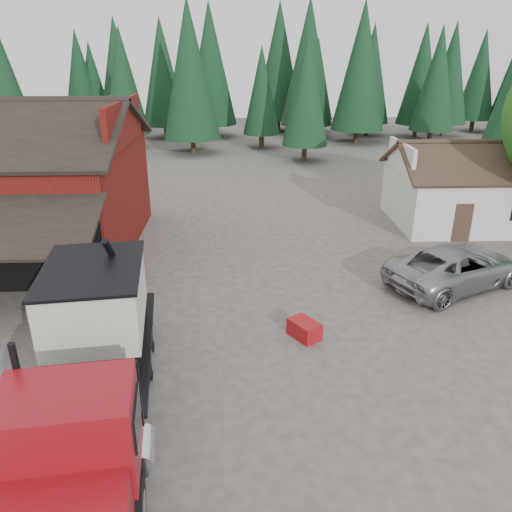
{
  "coord_description": "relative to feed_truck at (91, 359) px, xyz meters",
  "views": [
    {
      "loc": [
        0.2,
        -13.49,
        9.13
      ],
      "look_at": [
        0.84,
        4.1,
        1.8
      ],
      "focal_mm": 35.0,
      "sensor_mm": 36.0,
      "label": 1
    }
  ],
  "objects": [
    {
      "name": "ground",
      "position": [
        3.5,
        2.97,
        -2.06
      ],
      "size": [
        120.0,
        120.0,
        0.0
      ],
      "primitive_type": "plane",
      "color": "#4C463C",
      "rests_on": "ground"
    },
    {
      "name": "red_barn",
      "position": [
        -7.5,
        12.87,
        0.63
      ],
      "size": [
        12.8,
        13.63,
        7.18
      ],
      "color": "maroon",
      "rests_on": "ground"
    },
    {
      "name": "farmhouse",
      "position": [
        16.5,
        15.97,
        -0.4
      ],
      "size": [
        8.6,
        6.42,
        4.65
      ],
      "color": "silver",
      "rests_on": "ground"
    },
    {
      "name": "conifer_backdrop",
      "position": [
        3.5,
        44.97,
        -2.06
      ],
      "size": [
        76.0,
        16.0,
        16.0
      ],
      "primitive_type": null,
      "color": "#10321B",
      "rests_on": "ground"
    },
    {
      "name": "near_pine_b",
      "position": [
        9.5,
        32.97,
        3.83
      ],
      "size": [
        3.96,
        3.96,
        10.4
      ],
      "color": "#382619",
      "rests_on": "ground"
    },
    {
      "name": "near_pine_d",
      "position": [
        -0.5,
        36.97,
        5.33
      ],
      "size": [
        5.28,
        5.28,
        13.4
      ],
      "color": "#382619",
      "rests_on": "ground"
    },
    {
      "name": "feed_truck",
      "position": [
        0.0,
        0.0,
        0.0
      ],
      "size": [
        3.79,
        10.02,
        4.41
      ],
      "rotation": [
        0.0,
        0.0,
        0.13
      ],
      "color": "black",
      "rests_on": "ground"
    },
    {
      "name": "silver_car",
      "position": [
        12.63,
        7.9,
        -1.2
      ],
      "size": [
        6.81,
        5.27,
        1.72
      ],
      "primitive_type": "imported",
      "rotation": [
        0.0,
        0.0,
        2.02
      ],
      "color": "#989A9F",
      "rests_on": "ground"
    },
    {
      "name": "equip_box",
      "position": [
        5.88,
        4.12,
        -1.76
      ],
      "size": [
        1.2,
        1.3,
        0.6
      ],
      "primitive_type": "cube",
      "rotation": [
        0.0,
        0.0,
        0.6
      ],
      "color": "maroon",
      "rests_on": "ground"
    }
  ]
}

